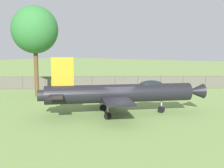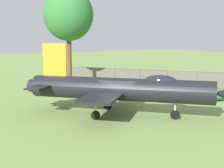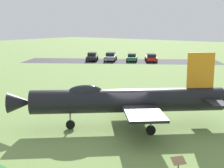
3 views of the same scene
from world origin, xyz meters
TOP-DOWN VIEW (x-y plane):
  - ground_plane at (0.00, 0.00)m, footprint 200.00×200.00m
  - parking_strip at (-30.10, -21.54)m, footprint 25.67×34.26m
  - display_jet at (0.24, -0.27)m, footprint 11.41×12.37m
  - info_plaque at (4.77, 5.85)m, footprint 0.72×0.68m
  - parked_car_red at (-32.86, -16.95)m, footprint 4.94×4.18m
  - parked_car_green at (-31.17, -20.00)m, footprint 4.44×3.61m
  - parked_car_gray at (-29.08, -23.33)m, footprint 4.79×3.84m
  - parked_car_black at (-27.26, -26.22)m, footprint 4.47×3.88m

SIDE VIEW (x-z plane):
  - ground_plane at x=0.00m, z-range 0.00..0.00m
  - parking_strip at x=-30.10m, z-range 0.00..0.00m
  - parked_car_green at x=-31.17m, z-range 0.03..1.41m
  - parked_car_red at x=-32.86m, z-range 0.03..1.47m
  - parked_car_black at x=-27.26m, z-range 0.02..1.55m
  - parked_car_gray at x=-29.08m, z-range 0.02..1.57m
  - info_plaque at x=4.77m, z-range 0.28..1.43m
  - display_jet at x=0.24m, z-range -0.59..4.39m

